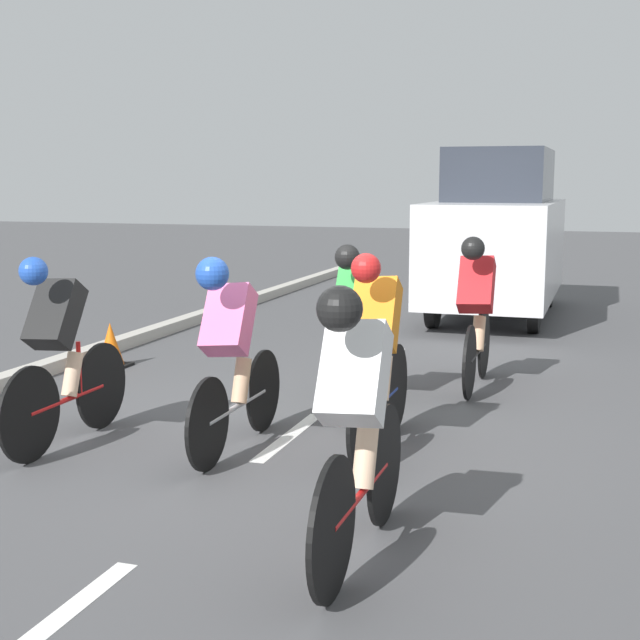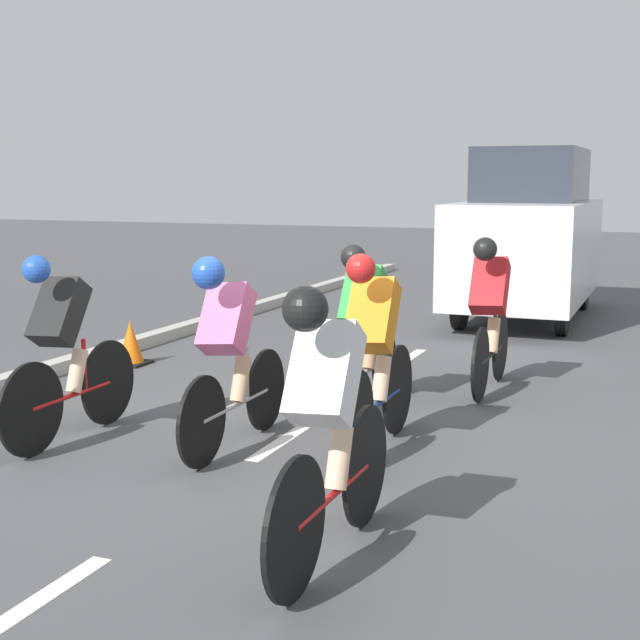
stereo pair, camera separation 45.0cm
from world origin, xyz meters
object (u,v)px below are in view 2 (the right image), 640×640
at_px(cyclist_black, 63,346).
at_px(cyclist_white, 327,419).
at_px(traffic_cone, 131,343).
at_px(cyclist_red, 490,311).
at_px(cyclist_pink, 228,347).
at_px(support_car, 529,236).
at_px(cyclist_orange, 374,351).
at_px(cyclist_green, 364,323).

bearing_deg(cyclist_black, cyclist_white, 153.82).
height_order(cyclist_black, traffic_cone, cyclist_black).
xyz_separation_m(cyclist_black, cyclist_red, (-2.71, -2.85, 0.02)).
bearing_deg(cyclist_pink, support_car, -97.92).
distance_m(cyclist_black, cyclist_red, 3.94).
bearing_deg(cyclist_red, traffic_cone, 2.85).
relative_size(cyclist_orange, cyclist_red, 1.04).
xyz_separation_m(cyclist_pink, cyclist_red, (-1.43, -2.59, -0.01)).
distance_m(cyclist_red, traffic_cone, 3.95).
relative_size(cyclist_pink, cyclist_green, 1.03).
distance_m(cyclist_white, traffic_cone, 5.60).
distance_m(cyclist_orange, support_car, 7.07).
bearing_deg(traffic_cone, cyclist_red, -177.15).
bearing_deg(cyclist_black, cyclist_pink, -168.30).
xyz_separation_m(cyclist_black, traffic_cone, (1.19, -2.66, -0.52)).
bearing_deg(cyclist_red, cyclist_black, 46.44).
xyz_separation_m(cyclist_pink, cyclist_black, (1.28, 0.27, -0.04)).
height_order(cyclist_pink, cyclist_green, cyclist_pink).
relative_size(cyclist_white, support_car, 0.42).
bearing_deg(cyclist_white, traffic_cone, -45.68).
bearing_deg(traffic_cone, support_car, -125.07).
bearing_deg(cyclist_pink, cyclist_white, 131.62).
bearing_deg(cyclist_orange, support_car, -89.98).
bearing_deg(support_car, cyclist_white, 92.47).
distance_m(cyclist_pink, support_car, 7.47).
bearing_deg(cyclist_green, cyclist_black, 44.95).
bearing_deg(cyclist_red, cyclist_white, 89.78).
xyz_separation_m(cyclist_white, support_car, (0.39, -8.98, 0.42)).
bearing_deg(cyclist_black, cyclist_red, -133.56).
xyz_separation_m(cyclist_pink, traffic_cone, (2.48, -2.39, -0.56)).
xyz_separation_m(cyclist_white, traffic_cone, (3.89, -3.99, -0.55)).
bearing_deg(cyclist_green, support_car, -94.89).
xyz_separation_m(cyclist_orange, cyclist_pink, (1.03, 0.33, 0.02)).
height_order(cyclist_red, cyclist_green, cyclist_red).
relative_size(cyclist_red, cyclist_green, 1.00).
bearing_deg(support_car, cyclist_green, 85.11).
xyz_separation_m(cyclist_red, cyclist_green, (0.90, 1.05, -0.00)).
relative_size(cyclist_black, cyclist_red, 1.00).
bearing_deg(cyclist_green, traffic_cone, -15.83).
distance_m(cyclist_orange, cyclist_white, 1.96).
bearing_deg(traffic_cone, cyclist_green, 164.17).
bearing_deg(cyclist_white, cyclist_pink, -48.38).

